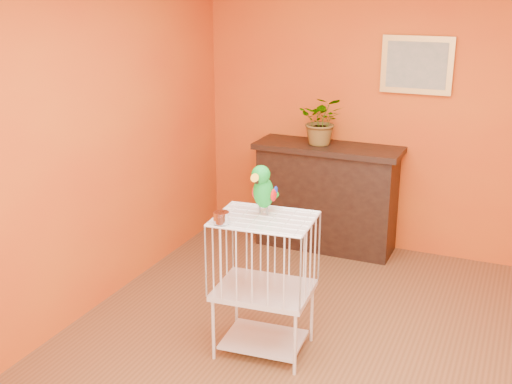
% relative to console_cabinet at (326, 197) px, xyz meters
% --- Properties ---
extents(ground, '(4.50, 4.50, 0.00)m').
position_rel_console_cabinet_xyz_m(ground, '(0.71, -2.01, -0.51)').
color(ground, brown).
rests_on(ground, ground).
extents(room_shell, '(4.50, 4.50, 4.50)m').
position_rel_console_cabinet_xyz_m(room_shell, '(0.71, -2.01, 1.08)').
color(room_shell, '#C35412').
rests_on(room_shell, ground).
extents(console_cabinet, '(1.36, 0.49, 1.01)m').
position_rel_console_cabinet_xyz_m(console_cabinet, '(0.00, 0.00, 0.00)').
color(console_cabinet, black).
rests_on(console_cabinet, ground).
extents(potted_plant, '(0.49, 0.53, 0.35)m').
position_rel_console_cabinet_xyz_m(potted_plant, '(-0.07, 0.02, 0.68)').
color(potted_plant, '#26722D').
rests_on(potted_plant, console_cabinet).
extents(framed_picture, '(0.62, 0.04, 0.50)m').
position_rel_console_cabinet_xyz_m(framed_picture, '(0.71, 0.20, 1.24)').
color(framed_picture, '#C29145').
rests_on(framed_picture, room_shell).
extents(birdcage, '(0.67, 0.53, 0.98)m').
position_rel_console_cabinet_xyz_m(birdcage, '(0.17, -1.93, 0.00)').
color(birdcage, silver).
rests_on(birdcage, ground).
extents(feed_cup, '(0.10, 0.10, 0.07)m').
position_rel_console_cabinet_xyz_m(feed_cup, '(-0.04, -2.13, 0.51)').
color(feed_cup, silver).
rests_on(feed_cup, birdcage).
extents(parrot, '(0.17, 0.31, 0.35)m').
position_rel_console_cabinet_xyz_m(parrot, '(0.14, -1.86, 0.65)').
color(parrot, '#59544C').
rests_on(parrot, birdcage).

